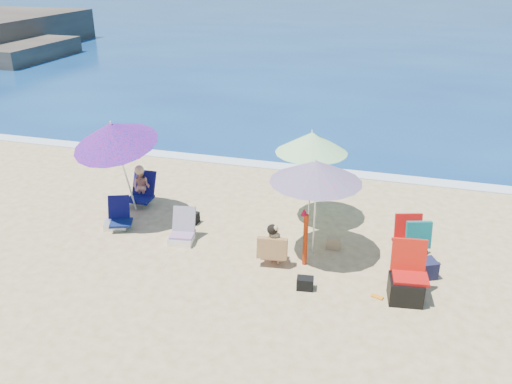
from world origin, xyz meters
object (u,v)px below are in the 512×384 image
(furled_umbrella, at_px, (305,235))
(chair_navy, at_px, (118,220))
(umbrella_blue, at_px, (113,134))
(person_center, at_px, (273,245))
(person_left, at_px, (142,187))
(umbrella_striped, at_px, (312,143))
(camp_chair_right, at_px, (411,247))
(umbrella_turquoise, at_px, (316,171))
(chair_rainbow, at_px, (182,234))
(camp_chair_left, at_px, (406,283))

(furled_umbrella, xyz_separation_m, chair_navy, (-4.05, 0.36, -0.45))
(umbrella_blue, relative_size, furled_umbrella, 2.11)
(furled_umbrella, xyz_separation_m, person_center, (-0.55, -0.16, -0.23))
(person_left, bearing_deg, umbrella_striped, 4.90)
(chair_navy, bearing_deg, camp_chair_right, 2.35)
(person_center, bearing_deg, furled_umbrella, 15.84)
(umbrella_striped, xyz_separation_m, umbrella_blue, (-3.85, -1.16, 0.20))
(umbrella_turquoise, distance_m, chair_navy, 4.40)
(chair_rainbow, bearing_deg, camp_chair_left, -9.99)
(umbrella_turquoise, height_order, chair_rainbow, umbrella_turquoise)
(umbrella_striped, distance_m, person_left, 4.02)
(furled_umbrella, distance_m, person_center, 0.61)
(umbrella_blue, xyz_separation_m, person_left, (0.06, 0.84, -1.51))
(chair_rainbow, bearing_deg, umbrella_turquoise, 5.40)
(chair_navy, xyz_separation_m, person_left, (-0.01, 1.15, 0.27))
(umbrella_turquoise, height_order, camp_chair_right, umbrella_turquoise)
(person_center, height_order, person_left, person_left)
(umbrella_striped, xyz_separation_m, chair_navy, (-3.78, -1.48, -1.58))
(camp_chair_right, bearing_deg, person_left, 171.28)
(umbrella_striped, relative_size, furled_umbrella, 1.77)
(furled_umbrella, xyz_separation_m, camp_chair_right, (1.87, 0.60, -0.28))
(umbrella_striped, xyz_separation_m, person_left, (-3.79, -0.32, -1.30))
(chair_navy, height_order, camp_chair_right, camp_chair_right)
(chair_rainbow, distance_m, person_center, 1.99)
(furled_umbrella, bearing_deg, person_center, -164.16)
(umbrella_striped, height_order, umbrella_blue, umbrella_blue)
(umbrella_turquoise, relative_size, person_center, 2.39)
(chair_navy, bearing_deg, chair_rainbow, -7.08)
(umbrella_blue, xyz_separation_m, chair_navy, (0.07, -0.32, -1.78))
(camp_chair_right, bearing_deg, person_center, -162.68)
(umbrella_blue, distance_m, furled_umbrella, 4.38)
(umbrella_turquoise, xyz_separation_m, furled_umbrella, (-0.08, -0.41, -1.08))
(furled_umbrella, xyz_separation_m, person_left, (-4.06, 1.51, -0.18))
(umbrella_striped, distance_m, person_center, 2.42)
(umbrella_turquoise, xyz_separation_m, person_left, (-4.14, 1.10, -1.26))
(camp_chair_left, bearing_deg, camp_chair_right, 87.86)
(furled_umbrella, distance_m, chair_rainbow, 2.55)
(camp_chair_left, relative_size, person_left, 1.03)
(umbrella_striped, height_order, chair_rainbow, umbrella_striped)
(person_center, distance_m, person_left, 3.89)
(umbrella_striped, xyz_separation_m, person_center, (-0.28, -1.99, -1.35))
(camp_chair_right, bearing_deg, umbrella_blue, 179.30)
(furled_umbrella, height_order, person_left, furled_umbrella)
(chair_navy, distance_m, person_left, 1.18)
(camp_chair_left, bearing_deg, umbrella_striped, 130.76)
(umbrella_turquoise, bearing_deg, chair_rainbow, -174.60)
(umbrella_blue, bearing_deg, chair_navy, -77.78)
(person_center, bearing_deg, umbrella_turquoise, 41.98)
(furled_umbrella, bearing_deg, umbrella_blue, 170.72)
(person_center, bearing_deg, person_left, 154.64)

